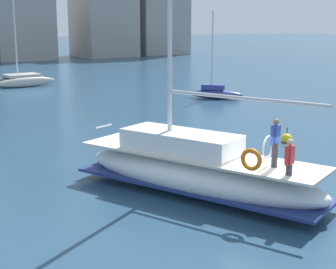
# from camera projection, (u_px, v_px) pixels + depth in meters

# --- Properties ---
(ground_plane) EXTENTS (400.00, 400.00, 0.00)m
(ground_plane) POSITION_uv_depth(u_px,v_px,m) (265.00, 203.00, 17.31)
(ground_plane) COLOR navy
(main_sailboat) EXTENTS (6.00, 9.77, 12.71)m
(main_sailboat) POSITION_uv_depth(u_px,v_px,m) (196.00, 169.00, 18.09)
(main_sailboat) COLOR silver
(main_sailboat) RESTS_ON ground
(moored_sloop_far) EXTENTS (5.99, 3.40, 9.88)m
(moored_sloop_far) POSITION_uv_depth(u_px,v_px,m) (22.00, 79.00, 48.96)
(moored_sloop_far) COLOR #B7B2A8
(moored_sloop_far) RESTS_ON ground
(moored_catamaran) EXTENTS (3.68, 4.10, 6.91)m
(moored_catamaran) POSITION_uv_depth(u_px,v_px,m) (215.00, 92.00, 40.83)
(moored_catamaran) COLOR navy
(moored_catamaran) RESTS_ON ground
(mooring_buoy) EXTENTS (0.56, 0.56, 0.88)m
(mooring_buoy) POSITION_uv_depth(u_px,v_px,m) (287.00, 139.00, 26.09)
(mooring_buoy) COLOR yellow
(mooring_buoy) RESTS_ON ground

